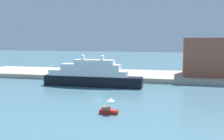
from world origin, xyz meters
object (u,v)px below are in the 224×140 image
Objects in this scene: large_yacht at (91,76)px; mooring_bollard at (102,75)px; small_motorboat at (109,108)px; work_barge at (51,80)px; person_figure at (68,72)px; harbor_building at (207,57)px; parked_car at (62,71)px.

mooring_bollard is (0.69, 10.06, -1.34)m from large_yacht.
work_barge is at bearing 129.83° from small_motorboat.
large_yacht reaches higher than small_motorboat.
mooring_bollard is at bearing 86.06° from large_yacht.
person_figure is (3.22, 6.97, 2.07)m from work_barge.
parked_car is (-50.92, -5.42, -5.81)m from harbor_building.
parked_car is 17.88m from mooring_bollard.
small_motorboat is (12.28, -27.91, -2.16)m from large_yacht.
work_barge is 2.58× the size of person_figure.
work_barge is 53.50m from harbor_building.
mooring_bollard is at bearing 106.97° from small_motorboat.
person_figure is 2.94× the size of mooring_bollard.
work_barge is at bearing -163.58° from harbor_building.
person_figure is at bearing 65.22° from work_barge.
person_figure is (3.35, -2.58, 0.21)m from parked_car.
person_figure reaches higher than small_motorboat.
person_figure is at bearing 167.27° from mooring_bollard.
parked_car is (-28.56, 43.63, 1.13)m from small_motorboat.
small_motorboat is at bearing -73.03° from mooring_bollard.
harbor_building is at bearing 9.54° from person_figure.
parked_car is 2.32× the size of person_figure.
mooring_bollard is at bearing -18.42° from parked_car.
small_motorboat reaches higher than parked_car.
parked_car is at bearing 161.58° from mooring_bollard.
small_motorboat is at bearing -56.79° from parked_car.
harbor_building is 26.15× the size of mooring_bollard.
small_motorboat is 2.01× the size of person_figure.
work_barge is 17.34m from mooring_bollard.
small_motorboat is at bearing -50.17° from work_barge.
small_motorboat is 0.23× the size of harbor_building.
parked_car is 4.23m from person_figure.
person_figure is (-25.20, 41.05, 1.34)m from small_motorboat.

